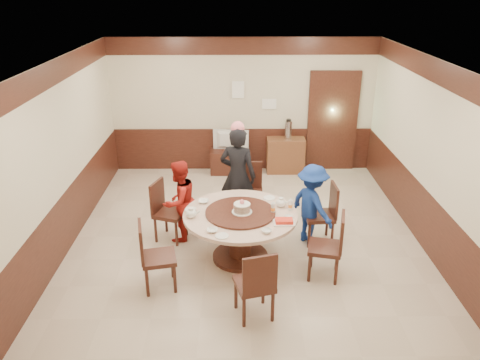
{
  "coord_description": "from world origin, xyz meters",
  "views": [
    {
      "loc": [
        -0.18,
        -6.63,
        3.84
      ],
      "look_at": [
        -0.1,
        -0.25,
        1.1
      ],
      "focal_mm": 35.0,
      "sensor_mm": 36.0,
      "label": 1
    }
  ],
  "objects_px": {
    "birthday_cake": "(242,208)",
    "side_cabinet": "(285,155)",
    "thermos": "(288,130)",
    "banquet_table": "(240,227)",
    "person_standing": "(238,176)",
    "person_blue": "(312,205)",
    "tv_stand": "(231,161)",
    "shrimp_platter": "(284,222)",
    "person_red": "(179,201)",
    "television": "(230,141)"
  },
  "relations": [
    {
      "from": "thermos",
      "to": "banquet_table",
      "type": "bearing_deg",
      "value": -107.03
    },
    {
      "from": "shrimp_platter",
      "to": "person_red",
      "type": "bearing_deg",
      "value": 149.49
    },
    {
      "from": "banquet_table",
      "to": "person_standing",
      "type": "distance_m",
      "value": 1.2
    },
    {
      "from": "person_red",
      "to": "person_blue",
      "type": "distance_m",
      "value": 2.06
    },
    {
      "from": "person_blue",
      "to": "shrimp_platter",
      "type": "relative_size",
      "value": 4.33
    },
    {
      "from": "shrimp_platter",
      "to": "side_cabinet",
      "type": "relative_size",
      "value": 0.37
    },
    {
      "from": "shrimp_platter",
      "to": "thermos",
      "type": "bearing_deg",
      "value": 83.1
    },
    {
      "from": "person_blue",
      "to": "television",
      "type": "height_order",
      "value": "person_blue"
    },
    {
      "from": "person_blue",
      "to": "tv_stand",
      "type": "height_order",
      "value": "person_blue"
    },
    {
      "from": "tv_stand",
      "to": "banquet_table",
      "type": "bearing_deg",
      "value": -87.19
    },
    {
      "from": "person_blue",
      "to": "banquet_table",
      "type": "bearing_deg",
      "value": 80.04
    },
    {
      "from": "person_red",
      "to": "side_cabinet",
      "type": "bearing_deg",
      "value": -177.23
    },
    {
      "from": "birthday_cake",
      "to": "television",
      "type": "distance_m",
      "value": 3.43
    },
    {
      "from": "shrimp_platter",
      "to": "side_cabinet",
      "type": "height_order",
      "value": "shrimp_platter"
    },
    {
      "from": "birthday_cake",
      "to": "side_cabinet",
      "type": "bearing_deg",
      "value": 74.0
    },
    {
      "from": "birthday_cake",
      "to": "television",
      "type": "xyz_separation_m",
      "value": [
        -0.19,
        3.42,
        -0.13
      ]
    },
    {
      "from": "birthday_cake",
      "to": "tv_stand",
      "type": "distance_m",
      "value": 3.48
    },
    {
      "from": "television",
      "to": "side_cabinet",
      "type": "relative_size",
      "value": 0.94
    },
    {
      "from": "shrimp_platter",
      "to": "banquet_table",
      "type": "bearing_deg",
      "value": 152.73
    },
    {
      "from": "birthday_cake",
      "to": "tv_stand",
      "type": "xyz_separation_m",
      "value": [
        -0.19,
        3.42,
        -0.6
      ]
    },
    {
      "from": "birthday_cake",
      "to": "person_blue",
      "type": "bearing_deg",
      "value": 24.27
    },
    {
      "from": "person_standing",
      "to": "thermos",
      "type": "xyz_separation_m",
      "value": [
        1.08,
        2.27,
        0.09
      ]
    },
    {
      "from": "person_blue",
      "to": "side_cabinet",
      "type": "distance_m",
      "value": 2.97
    },
    {
      "from": "thermos",
      "to": "side_cabinet",
      "type": "bearing_deg",
      "value": 180.0
    },
    {
      "from": "person_standing",
      "to": "person_blue",
      "type": "bearing_deg",
      "value": 166.77
    },
    {
      "from": "television",
      "to": "banquet_table",
      "type": "bearing_deg",
      "value": 100.51
    },
    {
      "from": "person_blue",
      "to": "shrimp_platter",
      "type": "height_order",
      "value": "person_blue"
    },
    {
      "from": "person_red",
      "to": "shrimp_platter",
      "type": "relative_size",
      "value": 4.4
    },
    {
      "from": "person_red",
      "to": "person_blue",
      "type": "bearing_deg",
      "value": 123.79
    },
    {
      "from": "banquet_table",
      "to": "side_cabinet",
      "type": "relative_size",
      "value": 2.06
    },
    {
      "from": "banquet_table",
      "to": "birthday_cake",
      "type": "relative_size",
      "value": 5.63
    },
    {
      "from": "person_standing",
      "to": "person_red",
      "type": "bearing_deg",
      "value": 49.28
    },
    {
      "from": "shrimp_platter",
      "to": "person_standing",
      "type": "bearing_deg",
      "value": 113.09
    },
    {
      "from": "television",
      "to": "side_cabinet",
      "type": "bearing_deg",
      "value": -170.84
    },
    {
      "from": "banquet_table",
      "to": "person_standing",
      "type": "bearing_deg",
      "value": 91.34
    },
    {
      "from": "television",
      "to": "side_cabinet",
      "type": "height_order",
      "value": "television"
    },
    {
      "from": "banquet_table",
      "to": "birthday_cake",
      "type": "bearing_deg",
      "value": -41.21
    },
    {
      "from": "person_standing",
      "to": "tv_stand",
      "type": "height_order",
      "value": "person_standing"
    },
    {
      "from": "tv_stand",
      "to": "thermos",
      "type": "bearing_deg",
      "value": 1.41
    },
    {
      "from": "banquet_table",
      "to": "television",
      "type": "height_order",
      "value": "television"
    },
    {
      "from": "shrimp_platter",
      "to": "thermos",
      "type": "distance_m",
      "value": 3.77
    },
    {
      "from": "side_cabinet",
      "to": "person_blue",
      "type": "bearing_deg",
      "value": -88.1
    },
    {
      "from": "person_red",
      "to": "person_blue",
      "type": "relative_size",
      "value": 1.02
    },
    {
      "from": "thermos",
      "to": "shrimp_platter",
      "type": "bearing_deg",
      "value": -96.9
    },
    {
      "from": "shrimp_platter",
      "to": "side_cabinet",
      "type": "distance_m",
      "value": 3.78
    },
    {
      "from": "tv_stand",
      "to": "birthday_cake",
      "type": "bearing_deg",
      "value": -86.81
    },
    {
      "from": "person_standing",
      "to": "thermos",
      "type": "relative_size",
      "value": 4.46
    },
    {
      "from": "banquet_table",
      "to": "person_red",
      "type": "relative_size",
      "value": 1.25
    },
    {
      "from": "side_cabinet",
      "to": "person_standing",
      "type": "bearing_deg",
      "value": -114.6
    },
    {
      "from": "birthday_cake",
      "to": "side_cabinet",
      "type": "relative_size",
      "value": 0.37
    }
  ]
}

